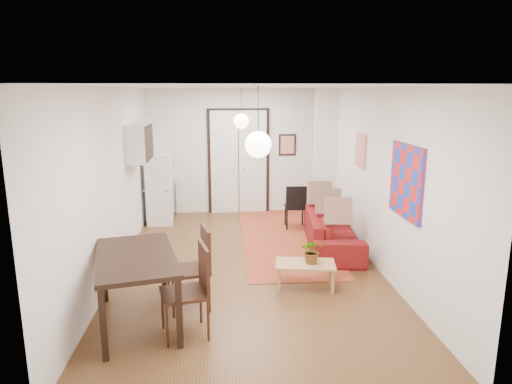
{
  "coord_description": "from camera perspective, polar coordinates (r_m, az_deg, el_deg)",
  "views": [
    {
      "loc": [
        -0.43,
        -7.11,
        2.85
      ],
      "look_at": [
        0.14,
        0.02,
        1.25
      ],
      "focal_mm": 32.0,
      "sensor_mm": 36.0,
      "label": 1
    }
  ],
  "objects": [
    {
      "name": "floor",
      "position": [
        7.67,
        -1.01,
        -9.21
      ],
      "size": [
        7.0,
        7.0,
        0.0
      ],
      "primitive_type": "plane",
      "color": "brown",
      "rests_on": "ground"
    },
    {
      "name": "ceiling",
      "position": [
        7.12,
        -1.1,
        13.0
      ],
      "size": [
        4.2,
        7.0,
        0.02
      ],
      "primitive_type": "cube",
      "color": "white",
      "rests_on": "wall_back"
    },
    {
      "name": "wall_back",
      "position": [
        10.71,
        -2.21,
        5.08
      ],
      "size": [
        4.2,
        0.02,
        2.9
      ],
      "primitive_type": "cube",
      "color": "white",
      "rests_on": "floor"
    },
    {
      "name": "wall_front",
      "position": [
        3.9,
        2.14,
        -8.46
      ],
      "size": [
        4.2,
        0.02,
        2.9
      ],
      "primitive_type": "cube",
      "color": "white",
      "rests_on": "floor"
    },
    {
      "name": "wall_left",
      "position": [
        7.44,
        -17.43,
        1.17
      ],
      "size": [
        0.02,
        7.0,
        2.9
      ],
      "primitive_type": "cube",
      "color": "white",
      "rests_on": "floor"
    },
    {
      "name": "wall_right",
      "position": [
        7.68,
        14.8,
        1.67
      ],
      "size": [
        0.02,
        7.0,
        2.9
      ],
      "primitive_type": "cube",
      "color": "white",
      "rests_on": "floor"
    },
    {
      "name": "double_doors",
      "position": [
        10.7,
        -2.19,
        3.72
      ],
      "size": [
        1.44,
        0.06,
        2.5
      ],
      "primitive_type": "cube",
      "color": "white",
      "rests_on": "wall_back"
    },
    {
      "name": "stub_partition",
      "position": [
        10.02,
        8.68,
        4.43
      ],
      "size": [
        0.5,
        0.1,
        2.9
      ],
      "primitive_type": "cube",
      "color": "white",
      "rests_on": "floor"
    },
    {
      "name": "wall_cabinet",
      "position": [
        8.79,
        -14.35,
        6.01
      ],
      "size": [
        0.35,
        1.0,
        0.7
      ],
      "primitive_type": "cube",
      "color": "silver",
      "rests_on": "wall_left"
    },
    {
      "name": "painting_popart",
      "position": [
        6.49,
        18.28,
        1.3
      ],
      "size": [
        0.05,
        1.0,
        1.0
      ],
      "primitive_type": "cube",
      "color": "red",
      "rests_on": "wall_right"
    },
    {
      "name": "painting_abstract",
      "position": [
        8.36,
        12.98,
        5.07
      ],
      "size": [
        0.05,
        0.5,
        0.6
      ],
      "primitive_type": "cube",
      "color": "#ECE2C4",
      "rests_on": "wall_right"
    },
    {
      "name": "poster_back",
      "position": [
        10.77,
        3.95,
        5.91
      ],
      "size": [
        0.4,
        0.03,
        0.5
      ],
      "primitive_type": "cube",
      "color": "red",
      "rests_on": "wall_back"
    },
    {
      "name": "print_left",
      "position": [
        9.3,
        -14.77,
        6.63
      ],
      "size": [
        0.03,
        0.44,
        0.54
      ],
      "primitive_type": "cube",
      "color": "#9B6240",
      "rests_on": "wall_left"
    },
    {
      "name": "pendant_back",
      "position": [
        9.14,
        -1.85,
        8.84
      ],
      "size": [
        0.3,
        0.3,
        0.8
      ],
      "color": "white",
      "rests_on": "ceiling"
    },
    {
      "name": "pendant_front",
      "position": [
        5.16,
        0.28,
        5.94
      ],
      "size": [
        0.3,
        0.3,
        0.8
      ],
      "color": "white",
      "rests_on": "ceiling"
    },
    {
      "name": "kilim_rug",
      "position": [
        9.09,
        3.52,
        -5.67
      ],
      "size": [
        1.68,
        4.4,
        0.01
      ],
      "primitive_type": "cube",
      "rotation": [
        0.0,
        0.0,
        -0.01
      ],
      "color": "#BB4B2E",
      "rests_on": "floor"
    },
    {
      "name": "sofa",
      "position": [
        8.5,
        9.53,
        -4.87
      ],
      "size": [
        2.3,
        1.1,
        0.65
      ],
      "primitive_type": "imported",
      "rotation": [
        0.0,
        0.0,
        1.46
      ],
      "color": "maroon",
      "rests_on": "floor"
    },
    {
      "name": "coffee_table",
      "position": [
        6.8,
        6.19,
        -9.22
      ],
      "size": [
        0.92,
        0.59,
        0.38
      ],
      "rotation": [
        0.0,
        0.0,
        -0.14
      ],
      "color": "tan",
      "rests_on": "floor"
    },
    {
      "name": "potted_plant",
      "position": [
        6.73,
        7.08,
        -7.3
      ],
      "size": [
        0.37,
        0.34,
        0.37
      ],
      "primitive_type": "imported",
      "rotation": [
        0.0,
        0.0,
        -0.14
      ],
      "color": "#2C5A28",
      "rests_on": "coffee_table"
    },
    {
      "name": "kitchen_counter",
      "position": [
        10.36,
        -11.74,
        -0.8
      ],
      "size": [
        0.61,
        1.08,
        0.8
      ],
      "rotation": [
        0.0,
        0.0,
        -0.09
      ],
      "color": "#A7A9AC",
      "rests_on": "floor"
    },
    {
      "name": "bowl",
      "position": [
        10.0,
        -12.03,
        0.61
      ],
      "size": [
        0.2,
        0.2,
        0.05
      ],
      "primitive_type": "imported",
      "rotation": [
        0.0,
        0.0,
        -0.09
      ],
      "color": "silver",
      "rests_on": "kitchen_counter"
    },
    {
      "name": "soap_bottle",
      "position": [
        10.52,
        -11.67,
        1.55
      ],
      "size": [
        0.08,
        0.08,
        0.17
      ],
      "primitive_type": "imported",
      "rotation": [
        0.0,
        0.0,
        -0.09
      ],
      "color": "teal",
      "rests_on": "kitchen_counter"
    },
    {
      "name": "fridge",
      "position": [
        10.04,
        -11.99,
        0.32
      ],
      "size": [
        0.56,
        0.56,
        1.52
      ],
      "primitive_type": "cube",
      "rotation": [
        0.0,
        0.0,
        0.05
      ],
      "color": "white",
      "rests_on": "floor"
    },
    {
      "name": "dining_table",
      "position": [
        5.82,
        -14.77,
        -8.53
      ],
      "size": [
        1.26,
        1.78,
        0.89
      ],
      "rotation": [
        0.0,
        0.0,
        0.23
      ],
      "color": "black",
      "rests_on": "floor"
    },
    {
      "name": "dining_chair_near",
      "position": [
        6.23,
        -8.46,
        -8.29
      ],
      "size": [
        0.63,
        0.8,
        1.1
      ],
      "rotation": [
        0.0,
        0.0,
        -1.34
      ],
      "color": "#3B1C12",
      "rests_on": "floor"
    },
    {
      "name": "dining_chair_far",
      "position": [
        5.58,
        -8.93,
        -10.85
      ],
      "size": [
        0.63,
        0.8,
        1.1
      ],
      "rotation": [
        0.0,
        0.0,
        -1.34
      ],
      "color": "#3B1C12",
      "rests_on": "floor"
    },
    {
      "name": "black_side_chair",
      "position": [
        9.67,
        4.83,
        -1.21
      ],
      "size": [
        0.45,
        0.45,
        0.94
      ],
      "rotation": [
        0.0,
        0.0,
        3.09
      ],
      "color": "black",
      "rests_on": "floor"
    }
  ]
}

